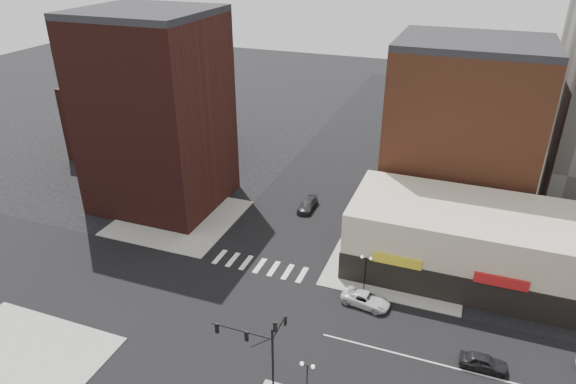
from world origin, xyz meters
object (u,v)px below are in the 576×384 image
(street_lamp_ne, at_px, (366,264))
(dark_sedan_north, at_px, (308,205))
(dark_sedan_east, at_px, (484,362))
(white_suv, at_px, (366,299))
(street_lamp_se_a, at_px, (307,373))
(traffic_signal, at_px, (263,343))

(street_lamp_ne, xyz_separation_m, dark_sedan_north, (-11.25, 14.82, -2.60))
(dark_sedan_east, bearing_deg, white_suv, 65.51)
(street_lamp_se_a, xyz_separation_m, dark_sedan_north, (-10.25, 30.82, -2.60))
(street_lamp_se_a, xyz_separation_m, street_lamp_ne, (1.00, 16.00, 0.00))
(street_lamp_ne, height_order, dark_sedan_north, street_lamp_ne)
(street_lamp_se_a, bearing_deg, white_suv, 82.93)
(white_suv, bearing_deg, street_lamp_ne, 24.67)
(traffic_signal, height_order, street_lamp_ne, traffic_signal)
(dark_sedan_north, bearing_deg, street_lamp_se_a, -71.42)
(street_lamp_ne, distance_m, white_suv, 3.54)
(traffic_signal, xyz_separation_m, dark_sedan_north, (-6.49, 30.65, -4.28))
(street_lamp_se_a, height_order, street_lamp_ne, same)
(street_lamp_ne, relative_size, white_suv, 0.84)
(street_lamp_se_a, distance_m, dark_sedan_east, 16.11)
(street_lamp_se_a, bearing_deg, dark_sedan_east, 34.03)
(dark_sedan_east, height_order, dark_sedan_north, dark_sedan_east)
(street_lamp_se_a, xyz_separation_m, white_suv, (1.70, 13.71, -2.61))
(street_lamp_se_a, relative_size, dark_sedan_north, 0.88)
(dark_sedan_east, bearing_deg, street_lamp_se_a, 122.28)
(street_lamp_ne, bearing_deg, dark_sedan_east, -30.24)
(street_lamp_se_a, height_order, dark_sedan_east, street_lamp_se_a)
(street_lamp_se_a, xyz_separation_m, dark_sedan_east, (13.18, 8.90, -2.60))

